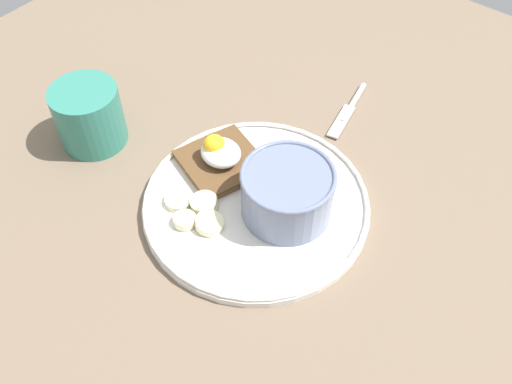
% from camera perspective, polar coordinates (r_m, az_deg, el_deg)
% --- Properties ---
extents(ground_plane, '(1.20, 1.20, 0.02)m').
position_cam_1_polar(ground_plane, '(0.72, -0.00, -2.03)').
color(ground_plane, brown).
rests_on(ground_plane, ground).
extents(plate, '(0.28, 0.28, 0.02)m').
position_cam_1_polar(plate, '(0.71, -0.00, -1.14)').
color(plate, silver).
rests_on(plate, ground_plane).
extents(oatmeal_bowl, '(0.11, 0.11, 0.07)m').
position_cam_1_polar(oatmeal_bowl, '(0.67, 3.15, -0.00)').
color(oatmeal_bowl, slate).
rests_on(oatmeal_bowl, plate).
extents(toast_slice, '(0.12, 0.12, 0.01)m').
position_cam_1_polar(toast_slice, '(0.74, -3.47, 3.01)').
color(toast_slice, brown).
rests_on(toast_slice, plate).
extents(poached_egg, '(0.05, 0.05, 0.04)m').
position_cam_1_polar(poached_egg, '(0.73, -3.71, 4.14)').
color(poached_egg, white).
rests_on(poached_egg, toast_slice).
extents(banana_slice_front, '(0.03, 0.03, 0.01)m').
position_cam_1_polar(banana_slice_front, '(0.69, -7.13, -2.81)').
color(banana_slice_front, beige).
rests_on(banana_slice_front, plate).
extents(banana_slice_left, '(0.05, 0.05, 0.01)m').
position_cam_1_polar(banana_slice_left, '(0.71, -7.74, -0.80)').
color(banana_slice_left, beige).
rests_on(banana_slice_left, plate).
extents(banana_slice_back, '(0.05, 0.05, 0.02)m').
position_cam_1_polar(banana_slice_back, '(0.68, -4.68, -3.11)').
color(banana_slice_back, '#F7EFBA').
rests_on(banana_slice_back, plate).
extents(banana_slice_right, '(0.04, 0.03, 0.02)m').
position_cam_1_polar(banana_slice_right, '(0.70, -5.21, -1.17)').
color(banana_slice_right, '#F2EAB0').
rests_on(banana_slice_right, plate).
extents(coffee_mug, '(0.09, 0.09, 0.08)m').
position_cam_1_polar(coffee_mug, '(0.79, -16.37, 7.37)').
color(coffee_mug, '#307A68').
rests_on(coffee_mug, ground_plane).
extents(knife, '(0.04, 0.12, 0.01)m').
position_cam_1_polar(knife, '(0.84, 9.29, 8.14)').
color(knife, silver).
rests_on(knife, ground_plane).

